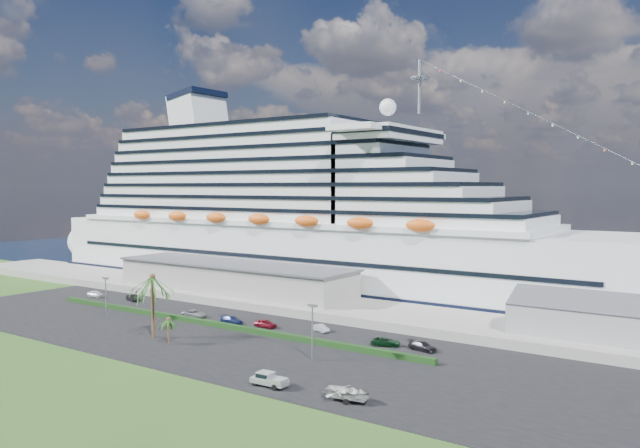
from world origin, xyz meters
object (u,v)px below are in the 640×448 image
Objects in this scene: pickup_truck at (269,379)px; boat_trailer at (347,392)px; cruise_ship at (306,221)px; parked_car_3 at (232,320)px.

boat_trailer is (11.26, 0.87, 0.22)m from pickup_truck.
cruise_ship is 88.88m from boat_trailer.
boat_trailer is at bearing -117.36° from parked_car_3.
boat_trailer is at bearing -51.00° from cruise_ship.
parked_car_3 is 0.94× the size of pickup_truck.
parked_car_3 is at bearing -71.37° from cruise_ship.
parked_car_3 is 0.74× the size of boat_trailer.
cruise_ship reaches higher than pickup_truck.
parked_car_3 is (14.99, -44.45, -15.88)m from cruise_ship.
boat_trailer is at bearing 4.42° from pickup_truck.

